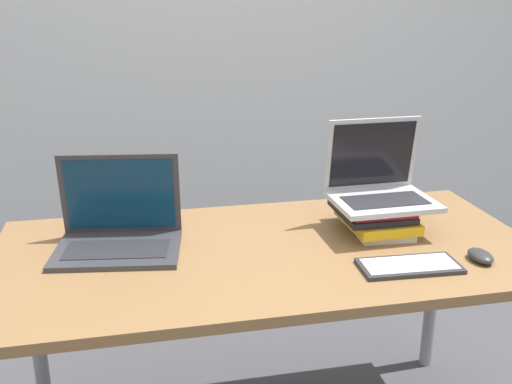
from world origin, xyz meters
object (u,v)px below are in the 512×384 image
object	(u,v)px
wireless_keyboard	(409,266)
mouse	(480,256)
book_stack	(375,216)
laptop_on_books	(379,185)
laptop_left	(119,231)

from	to	relation	value
wireless_keyboard	mouse	xyz separation A→B (m)	(0.22, 0.00, 0.01)
book_stack	laptop_on_books	xyz separation A→B (m)	(0.01, 0.01, 0.10)
laptop_on_books	wireless_keyboard	world-z (taller)	laptop_on_books
book_stack	mouse	distance (m)	0.35
mouse	wireless_keyboard	bearing A→B (deg)	-179.61
laptop_on_books	laptop_left	bearing A→B (deg)	178.61
wireless_keyboard	mouse	distance (m)	0.22
book_stack	wireless_keyboard	bearing A→B (deg)	-92.69
laptop_left	book_stack	bearing A→B (deg)	-2.34
laptop_left	wireless_keyboard	world-z (taller)	laptop_left
laptop_on_books	wireless_keyboard	distance (m)	0.32
book_stack	laptop_on_books	size ratio (longest dim) A/B	0.84
laptop_left	book_stack	world-z (taller)	laptop_left
wireless_keyboard	mouse	world-z (taller)	mouse
mouse	laptop_left	bearing A→B (deg)	162.86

